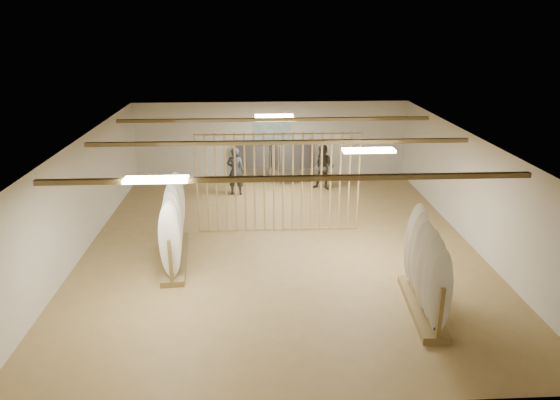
{
  "coord_description": "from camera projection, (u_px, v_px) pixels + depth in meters",
  "views": [
    {
      "loc": [
        -0.64,
        -12.08,
        5.57
      ],
      "look_at": [
        0.0,
        0.0,
        1.2
      ],
      "focal_mm": 32.0,
      "sensor_mm": 36.0,
      "label": 1
    }
  ],
  "objects": [
    {
      "name": "clothing_rack_a",
      "position": [
        253.0,
        156.0,
        17.98
      ],
      "size": [
        1.33,
        0.72,
        1.48
      ],
      "rotation": [
        0.0,
        0.0,
        -0.31
      ],
      "color": "silver",
      "rests_on": "floor"
    },
    {
      "name": "light_panels",
      "position": [
        280.0,
        142.0,
        12.34
      ],
      "size": [
        1.2,
        0.35,
        0.06
      ],
      "primitive_type": "cube",
      "color": "white",
      "rests_on": "ground"
    },
    {
      "name": "shopper_a",
      "position": [
        235.0,
        168.0,
        16.64
      ],
      "size": [
        0.74,
        0.57,
        1.84
      ],
      "primitive_type": "imported",
      "rotation": [
        0.0,
        0.0,
        2.96
      ],
      "color": "#282A30",
      "rests_on": "floor"
    },
    {
      "name": "rack_left",
      "position": [
        174.0,
        236.0,
        12.06
      ],
      "size": [
        0.75,
        2.77,
        1.91
      ],
      "rotation": [
        0.0,
        0.0,
        0.08
      ],
      "color": "olive",
      "rests_on": "floor"
    },
    {
      "name": "ceiling",
      "position": [
        280.0,
        139.0,
        12.32
      ],
      "size": [
        12.0,
        12.0,
        0.0
      ],
      "primitive_type": "plane",
      "rotation": [
        3.14,
        0.0,
        0.0
      ],
      "color": "#9A9791",
      "rests_on": "ground"
    },
    {
      "name": "poster",
      "position": [
        271.0,
        135.0,
        18.34
      ],
      "size": [
        1.4,
        0.03,
        0.9
      ],
      "primitive_type": "cube",
      "color": "teal",
      "rests_on": "ground"
    },
    {
      "name": "floor",
      "position": [
        280.0,
        242.0,
        13.27
      ],
      "size": [
        12.0,
        12.0,
        0.0
      ],
      "primitive_type": "plane",
      "color": "#9E804C",
      "rests_on": "ground"
    },
    {
      "name": "wall_right",
      "position": [
        471.0,
        189.0,
        13.04
      ],
      "size": [
        0.0,
        12.0,
        12.0
      ],
      "primitive_type": "plane",
      "rotation": [
        1.57,
        0.0,
        -1.57
      ],
      "color": "beige",
      "rests_on": "ground"
    },
    {
      "name": "wall_left",
      "position": [
        82.0,
        196.0,
        12.55
      ],
      "size": [
        0.0,
        12.0,
        12.0
      ],
      "primitive_type": "plane",
      "rotation": [
        1.57,
        0.0,
        1.57
      ],
      "color": "beige",
      "rests_on": "ground"
    },
    {
      "name": "rack_right",
      "position": [
        425.0,
        281.0,
        9.96
      ],
      "size": [
        0.71,
        2.41,
        1.91
      ],
      "rotation": [
        0.0,
        0.0,
        -0.08
      ],
      "color": "olive",
      "rests_on": "floor"
    },
    {
      "name": "clothing_rack_b",
      "position": [
        295.0,
        156.0,
        17.62
      ],
      "size": [
        1.42,
        0.87,
        1.59
      ],
      "rotation": [
        0.0,
        0.0,
        0.39
      ],
      "color": "silver",
      "rests_on": "floor"
    },
    {
      "name": "bamboo_partition",
      "position": [
        278.0,
        183.0,
        13.55
      ],
      "size": [
        4.45,
        0.05,
        2.78
      ],
      "color": "tan",
      "rests_on": "ground"
    },
    {
      "name": "wall_front",
      "position": [
        302.0,
        329.0,
        7.16
      ],
      "size": [
        12.0,
        0.0,
        12.0
      ],
      "primitive_type": "plane",
      "rotation": [
        -1.57,
        0.0,
        0.0
      ],
      "color": "beige",
      "rests_on": "ground"
    },
    {
      "name": "shopper_b",
      "position": [
        323.0,
        164.0,
        17.15
      ],
      "size": [
        1.06,
        0.96,
        1.79
      ],
      "primitive_type": "imported",
      "rotation": [
        0.0,
        0.0,
        -0.41
      ],
      "color": "#312D26",
      "rests_on": "floor"
    },
    {
      "name": "wall_back",
      "position": [
        271.0,
        140.0,
        18.43
      ],
      "size": [
        12.0,
        0.0,
        12.0
      ],
      "primitive_type": "plane",
      "rotation": [
        1.57,
        0.0,
        0.0
      ],
      "color": "beige",
      "rests_on": "ground"
    },
    {
      "name": "ceiling_slats",
      "position": [
        280.0,
        142.0,
        12.35
      ],
      "size": [
        9.5,
        6.12,
        0.1
      ],
      "primitive_type": "cube",
      "color": "olive",
      "rests_on": "ground"
    }
  ]
}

